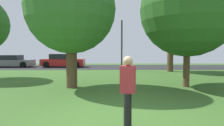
# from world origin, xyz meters

# --- Properties ---
(ground_plane) EXTENTS (44.00, 44.00, 0.00)m
(ground_plane) POSITION_xyz_m (0.00, 0.00, 0.00)
(ground_plane) COLOR #3D6628
(road_strip) EXTENTS (44.00, 6.40, 0.01)m
(road_strip) POSITION_xyz_m (0.00, 16.00, 0.00)
(road_strip) COLOR #28282B
(road_strip) RESTS_ON ground_plane
(oak_tree_right) EXTENTS (4.64, 4.64, 6.12)m
(oak_tree_right) POSITION_xyz_m (3.68, 4.56, 3.80)
(oak_tree_right) COLOR brown
(oak_tree_right) RESTS_ON ground_plane
(maple_tree_near) EXTENTS (4.26, 4.26, 5.90)m
(maple_tree_near) POSITION_xyz_m (-1.96, 4.41, 3.75)
(maple_tree_near) COLOR brown
(maple_tree_near) RESTS_ON ground_plane
(birch_tree_lone) EXTENTS (3.88, 3.88, 6.31)m
(birch_tree_lone) POSITION_xyz_m (5.09, 11.52, 4.33)
(birch_tree_lone) COLOR brown
(birch_tree_lone) RESTS_ON ground_plane
(person_thrower) EXTENTS (0.38, 0.32, 1.66)m
(person_thrower) POSITION_xyz_m (0.31, -0.44, 0.91)
(person_thrower) COLOR black
(person_thrower) RESTS_ON ground_plane
(parked_car_grey) EXTENTS (4.21, 2.03, 1.32)m
(parked_car_grey) POSITION_xyz_m (-10.82, 16.03, 0.61)
(parked_car_grey) COLOR slate
(parked_car_grey) RESTS_ON ground_plane
(parked_car_red) EXTENTS (4.60, 1.98, 1.45)m
(parked_car_red) POSITION_xyz_m (-5.33, 16.02, 0.66)
(parked_car_red) COLOR #B21E1E
(parked_car_red) RESTS_ON ground_plane
(street_lamp_post) EXTENTS (0.14, 0.14, 4.50)m
(street_lamp_post) POSITION_xyz_m (0.93, 12.20, 2.25)
(street_lamp_post) COLOR #2D2D33
(street_lamp_post) RESTS_ON ground_plane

